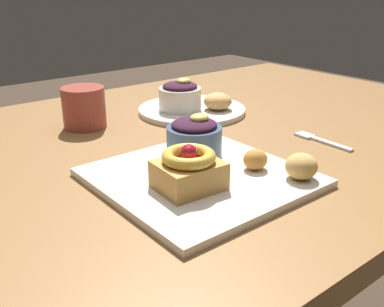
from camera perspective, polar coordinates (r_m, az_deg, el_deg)
name	(u,v)px	position (r m, az deg, el deg)	size (l,w,h in m)	color
dining_table	(166,183)	(0.89, -3.29, -3.75)	(1.60, 0.91, 0.73)	brown
front_plate	(200,178)	(0.69, 1.04, -3.09)	(0.30, 0.30, 0.01)	silver
cake_slice	(189,170)	(0.63, -0.42, -2.07)	(0.09, 0.08, 0.07)	#C68E47
berry_ramekin	(194,138)	(0.75, 0.30, 2.04)	(0.09, 0.09, 0.07)	#3D5675
fritter_front	(255,159)	(0.71, 8.10, -0.75)	(0.04, 0.04, 0.03)	#BC7F38
fritter_middle	(301,166)	(0.69, 13.80, -1.60)	(0.05, 0.05, 0.04)	tan
back_plate	(192,110)	(1.05, -0.01, 5.58)	(0.25, 0.25, 0.01)	silver
back_ramekin	(180,96)	(1.02, -1.53, 7.38)	(0.10, 0.10, 0.07)	silver
back_pastry	(218,101)	(1.03, 3.32, 6.68)	(0.06, 0.06, 0.04)	tan
fork	(319,140)	(0.90, 15.93, 1.68)	(0.03, 0.13, 0.00)	silver
coffee_mug	(84,107)	(0.96, -13.63, 5.75)	(0.09, 0.09, 0.09)	#993D33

